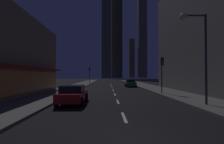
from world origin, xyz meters
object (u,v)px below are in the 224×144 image
object	(u,v)px
fire_hydrant_far_left	(72,88)
street_lamp_right	(194,36)
traffic_light_near_right	(162,67)
car_parked_far	(130,83)
traffic_light_far_left	(90,72)
car_parked_near	(73,94)

from	to	relation	value
fire_hydrant_far_left	street_lamp_right	distance (m)	17.36
fire_hydrant_far_left	traffic_light_near_right	world-z (taller)	traffic_light_near_right
car_parked_far	street_lamp_right	size ratio (longest dim) A/B	0.64
car_parked_far	traffic_light_far_left	size ratio (longest dim) A/B	1.01
car_parked_near	traffic_light_far_left	distance (m)	30.63
fire_hydrant_far_left	traffic_light_far_left	size ratio (longest dim) A/B	0.16
fire_hydrant_far_left	traffic_light_near_right	size ratio (longest dim) A/B	0.16
traffic_light_far_left	street_lamp_right	xyz separation A→B (m)	(10.88, -31.97, 1.87)
car_parked_near	traffic_light_near_right	size ratio (longest dim) A/B	1.01
traffic_light_near_right	traffic_light_far_left	distance (m)	26.86
car_parked_near	traffic_light_far_left	xyz separation A→B (m)	(-1.90, 30.47, 2.45)
street_lamp_right	traffic_light_near_right	bearing A→B (deg)	89.08
fire_hydrant_far_left	street_lamp_right	size ratio (longest dim) A/B	0.10
traffic_light_far_left	street_lamp_right	world-z (taller)	street_lamp_right
traffic_light_near_right	traffic_light_far_left	xyz separation A→B (m)	(-11.00, 24.51, 0.00)
car_parked_far	street_lamp_right	xyz separation A→B (m)	(1.78, -20.51, 4.33)
traffic_light_near_right	car_parked_far	bearing A→B (deg)	98.29
fire_hydrant_far_left	traffic_light_far_left	xyz separation A→B (m)	(0.40, 19.61, 2.74)
car_parked_far	car_parked_near	bearing A→B (deg)	-110.74
car_parked_near	traffic_light_near_right	distance (m)	11.15
car_parked_far	fire_hydrant_far_left	distance (m)	12.52
car_parked_far	traffic_light_near_right	size ratio (longest dim) A/B	1.01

